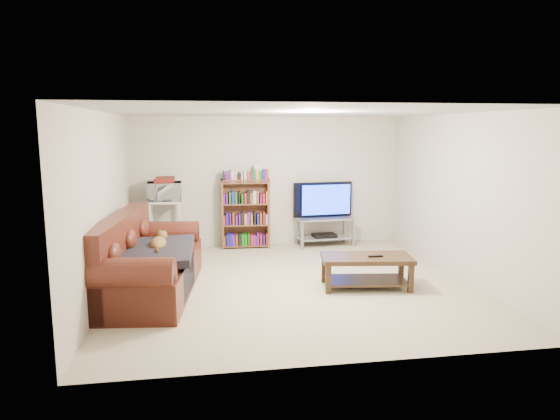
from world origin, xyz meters
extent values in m
plane|color=beige|center=(0.00, 0.00, 0.00)|extent=(5.00, 5.00, 0.00)
plane|color=white|center=(0.00, 0.00, 2.40)|extent=(5.00, 5.00, 0.00)
plane|color=beige|center=(0.00, 2.50, 1.20)|extent=(5.00, 0.00, 5.00)
plane|color=beige|center=(0.00, -2.50, 1.20)|extent=(5.00, 0.00, 5.00)
plane|color=beige|center=(-2.50, 0.00, 1.20)|extent=(0.00, 5.00, 5.00)
plane|color=beige|center=(2.50, 0.00, 1.20)|extent=(0.00, 5.00, 5.00)
cube|color=#4F1E14|center=(-1.93, -0.08, 0.23)|extent=(1.34, 2.56, 0.47)
cube|color=#4F1E14|center=(-2.32, -0.03, 0.53)|extent=(0.54, 2.47, 1.03)
cube|color=#4F1E14|center=(-2.05, -1.18, 0.29)|extent=(1.03, 0.36, 0.59)
cube|color=#4F1E14|center=(-1.80, 1.02, 0.29)|extent=(1.03, 0.36, 0.59)
cube|color=black|center=(-1.85, -0.26, 0.60)|extent=(0.99, 1.26, 0.20)
cube|color=#382413|center=(0.99, -0.33, 0.42)|extent=(1.30, 0.77, 0.06)
cube|color=#382413|center=(0.99, -0.33, 0.10)|extent=(1.17, 0.70, 0.03)
cube|color=#382413|center=(0.41, -0.50, 0.19)|extent=(0.08, 0.08, 0.39)
cube|color=#382413|center=(1.51, -0.65, 0.19)|extent=(0.08, 0.08, 0.39)
cube|color=#382413|center=(0.47, -0.01, 0.19)|extent=(0.08, 0.08, 0.39)
cube|color=#382413|center=(1.57, -0.16, 0.19)|extent=(0.08, 0.08, 0.39)
cube|color=black|center=(1.09, -0.40, 0.46)|extent=(0.20, 0.06, 0.02)
cube|color=#999EA3|center=(1.04, 2.24, 0.52)|extent=(1.10, 0.57, 0.03)
cube|color=#999EA3|center=(1.04, 2.24, 0.15)|extent=(1.04, 0.54, 0.02)
cube|color=gray|center=(0.56, 1.99, 0.27)|extent=(0.05, 0.05, 0.53)
cube|color=gray|center=(1.56, 2.07, 0.27)|extent=(0.05, 0.05, 0.53)
cube|color=gray|center=(0.53, 2.40, 0.27)|extent=(0.05, 0.05, 0.53)
cube|color=gray|center=(1.52, 2.49, 0.27)|extent=(0.05, 0.05, 0.53)
imported|color=black|center=(1.04, 2.24, 0.86)|extent=(1.15, 0.25, 0.66)
cube|color=black|center=(1.04, 2.24, 0.19)|extent=(0.45, 0.33, 0.06)
cube|color=brown|center=(-0.86, 2.32, 0.64)|extent=(0.05, 0.27, 1.27)
cube|color=brown|center=(-0.02, 2.28, 0.64)|extent=(0.05, 0.27, 1.27)
cube|color=brown|center=(-0.44, 2.30, 1.26)|extent=(0.89, 0.31, 0.03)
cube|color=maroon|center=(-0.63, 2.31, 1.31)|extent=(0.26, 0.20, 0.07)
cube|color=silver|center=(-1.86, 2.12, 0.92)|extent=(0.60, 0.44, 0.04)
cube|color=silver|center=(-1.86, 2.12, 0.30)|extent=(0.54, 0.40, 0.03)
cube|color=silver|center=(-2.11, 1.94, 0.45)|extent=(0.05, 0.05, 0.90)
cube|color=silver|center=(-1.61, 1.95, 0.45)|extent=(0.05, 0.05, 0.90)
cube|color=silver|center=(-2.12, 2.29, 0.45)|extent=(0.05, 0.05, 0.90)
cube|color=silver|center=(-1.61, 2.30, 0.45)|extent=(0.05, 0.05, 0.90)
imported|color=silver|center=(-1.86, 2.12, 1.10)|extent=(0.59, 0.41, 0.32)
cube|color=maroon|center=(-1.86, 2.12, 1.29)|extent=(0.35, 0.31, 0.05)
camera|label=1|loc=(-1.25, -6.72, 2.17)|focal=32.00mm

